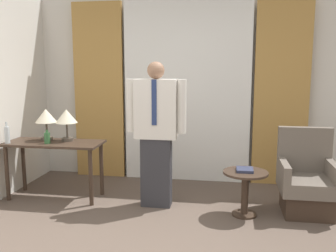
{
  "coord_description": "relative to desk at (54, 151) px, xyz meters",
  "views": [
    {
      "loc": [
        0.59,
        -2.82,
        1.68
      ],
      "look_at": [
        -0.07,
        1.28,
        1.0
      ],
      "focal_mm": 40.0,
      "sensor_mm": 36.0,
      "label": 1
    }
  ],
  "objects": [
    {
      "name": "person",
      "position": [
        1.32,
        -0.06,
        0.32
      ],
      "size": [
        0.71,
        0.23,
        1.72
      ],
      "color": "#2D2D33",
      "rests_on": "ground_plane"
    },
    {
      "name": "wall_back",
      "position": [
        1.56,
        1.16,
        0.74
      ],
      "size": [
        10.0,
        0.06,
        2.7
      ],
      "color": "silver",
      "rests_on": "ground_plane"
    },
    {
      "name": "curtain_drape_right",
      "position": [
        2.87,
        1.03,
        0.68
      ],
      "size": [
        0.74,
        0.06,
        2.58
      ],
      "color": "#B28442",
      "rests_on": "ground_plane"
    },
    {
      "name": "table_lamp_left",
      "position": [
        -0.14,
        0.1,
        0.41
      ],
      "size": [
        0.27,
        0.27,
        0.4
      ],
      "color": "#4C4238",
      "rests_on": "desk"
    },
    {
      "name": "desk",
      "position": [
        0.0,
        0.0,
        0.0
      ],
      "size": [
        1.21,
        0.51,
        0.72
      ],
      "color": "#38281E",
      "rests_on": "ground_plane"
    },
    {
      "name": "table_lamp_right",
      "position": [
        0.14,
        0.1,
        0.41
      ],
      "size": [
        0.27,
        0.27,
        0.4
      ],
      "color": "#4C4238",
      "rests_on": "desk"
    },
    {
      "name": "curtain_sheer_center",
      "position": [
        1.56,
        1.03,
        0.68
      ],
      "size": [
        1.81,
        0.06,
        2.58
      ],
      "color": "white",
      "rests_on": "ground_plane"
    },
    {
      "name": "book",
      "position": [
        2.35,
        -0.19,
        -0.08
      ],
      "size": [
        0.18,
        0.2,
        0.03
      ],
      "color": "#2D334C",
      "rests_on": "side_table"
    },
    {
      "name": "curtain_drape_left",
      "position": [
        0.25,
        1.03,
        0.68
      ],
      "size": [
        0.74,
        0.06,
        2.58
      ],
      "color": "#B28442",
      "rests_on": "ground_plane"
    },
    {
      "name": "bottle_near_edge",
      "position": [
        -0.53,
        -0.16,
        0.22
      ],
      "size": [
        0.07,
        0.07,
        0.27
      ],
      "color": "silver",
      "rests_on": "desk"
    },
    {
      "name": "bottle_by_lamp",
      "position": [
        -0.04,
        -0.1,
        0.18
      ],
      "size": [
        0.07,
        0.07,
        0.17
      ],
      "color": "#336638",
      "rests_on": "desk"
    },
    {
      "name": "side_table",
      "position": [
        2.36,
        -0.21,
        -0.26
      ],
      "size": [
        0.5,
        0.5,
        0.51
      ],
      "color": "#38281E",
      "rests_on": "ground_plane"
    },
    {
      "name": "armchair",
      "position": [
        3.06,
        0.0,
        -0.27
      ],
      "size": [
        0.61,
        0.64,
        0.96
      ],
      "color": "#38281E",
      "rests_on": "ground_plane"
    }
  ]
}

